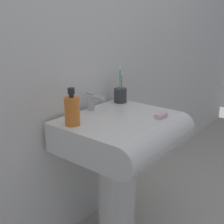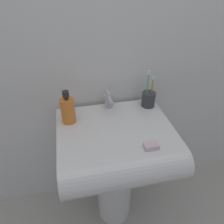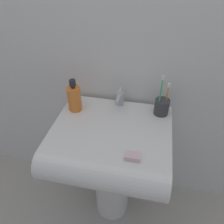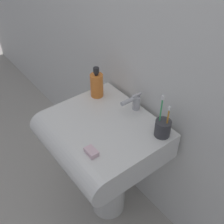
% 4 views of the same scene
% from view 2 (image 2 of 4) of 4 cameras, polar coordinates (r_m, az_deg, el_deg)
% --- Properties ---
extents(ground_plane, '(6.00, 6.00, 0.00)m').
position_cam_2_polar(ground_plane, '(1.66, 0.52, -24.11)').
color(ground_plane, '#ADA89E').
rests_on(ground_plane, ground).
extents(wall_back, '(5.00, 0.05, 2.40)m').
position_cam_2_polar(wall_back, '(1.14, -2.32, 23.72)').
color(wall_back, silver).
rests_on(wall_back, ground).
extents(sink_pedestal, '(0.21, 0.21, 0.58)m').
position_cam_2_polar(sink_pedestal, '(1.42, 0.59, -18.00)').
color(sink_pedestal, white).
rests_on(sink_pedestal, ground).
extents(sink_basin, '(0.57, 0.52, 0.15)m').
position_cam_2_polar(sink_basin, '(1.11, 1.34, -8.72)').
color(sink_basin, white).
rests_on(sink_basin, sink_pedestal).
extents(faucet, '(0.04, 0.13, 0.09)m').
position_cam_2_polar(faucet, '(1.21, -0.83, 3.07)').
color(faucet, '#B7B7BC').
rests_on(faucet, sink_basin).
extents(toothbrush_cup, '(0.08, 0.08, 0.22)m').
position_cam_2_polar(toothbrush_cup, '(1.25, 9.48, 3.42)').
color(toothbrush_cup, '#38383D').
rests_on(toothbrush_cup, sink_basin).
extents(soap_bottle, '(0.07, 0.07, 0.18)m').
position_cam_2_polar(soap_bottle, '(1.11, -11.47, 0.57)').
color(soap_bottle, orange).
rests_on(soap_bottle, sink_basin).
extents(bar_soap, '(0.06, 0.04, 0.02)m').
position_cam_2_polar(bar_soap, '(0.99, 10.18, -8.73)').
color(bar_soap, silver).
rests_on(bar_soap, sink_basin).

